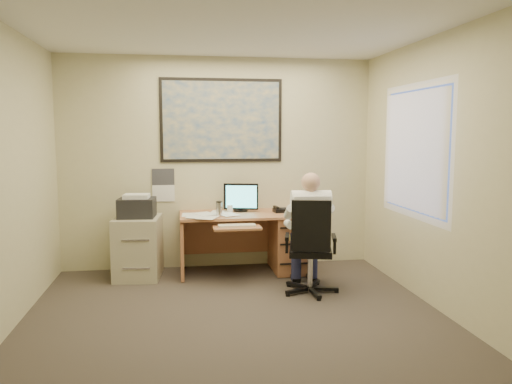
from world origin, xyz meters
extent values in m
cube|color=#3A332D|center=(0.00, 0.00, 0.00)|extent=(4.00, 4.50, 0.00)
cube|color=white|center=(0.00, 0.00, 2.70)|extent=(4.00, 4.50, 0.00)
cube|color=beige|center=(0.00, 2.25, 1.35)|extent=(4.00, 0.00, 2.70)
cube|color=beige|center=(0.00, -2.25, 1.35)|extent=(4.00, 0.00, 2.70)
cube|color=beige|center=(2.00, 0.00, 1.35)|extent=(0.00, 4.50, 2.70)
cube|color=#B0734B|center=(0.29, 1.88, 0.73)|extent=(1.60, 0.75, 0.03)
cube|color=#BA744C|center=(0.87, 1.88, 0.36)|extent=(0.45, 0.70, 0.70)
cube|color=#BA744C|center=(-0.49, 1.88, 0.36)|extent=(0.04, 0.70, 0.70)
cube|color=#BA744C|center=(0.29, 2.22, 0.45)|extent=(1.55, 0.03, 0.55)
cylinder|color=black|center=(0.26, 2.02, 0.76)|extent=(0.17, 0.17, 0.02)
cube|color=black|center=(0.26, 2.00, 0.94)|extent=(0.43, 0.14, 0.33)
cube|color=#5DF3FE|center=(0.26, 1.98, 0.94)|extent=(0.38, 0.10, 0.28)
cube|color=#B0734B|center=(0.14, 1.43, 0.66)|extent=(0.55, 0.30, 0.02)
cube|color=beige|center=(0.14, 1.43, 0.68)|extent=(0.43, 0.14, 0.02)
cube|color=black|center=(0.75, 1.89, 0.77)|extent=(0.20, 0.18, 0.05)
cylinder|color=silver|center=(-0.04, 1.70, 0.83)|extent=(0.08, 0.08, 0.17)
cylinder|color=white|center=(0.12, 2.00, 0.79)|extent=(0.07, 0.07, 0.09)
cube|color=white|center=(-0.16, 1.88, 0.76)|extent=(0.60, 0.56, 0.02)
cube|color=#1E4C93|center=(0.04, 2.23, 1.90)|extent=(1.56, 0.03, 1.06)
cube|color=white|center=(-0.71, 2.24, 1.08)|extent=(0.28, 0.01, 0.42)
cube|color=#B2AC8F|center=(-1.01, 1.87, 0.37)|extent=(0.58, 0.68, 0.74)
cube|color=black|center=(-1.01, 1.87, 0.85)|extent=(0.45, 0.40, 0.23)
cube|color=white|center=(-1.01, 1.85, 0.99)|extent=(0.31, 0.26, 0.05)
cylinder|color=silver|center=(0.89, 0.99, 0.24)|extent=(0.06, 0.06, 0.39)
cube|color=black|center=(0.89, 0.99, 0.46)|extent=(0.55, 0.55, 0.07)
cube|color=black|center=(0.95, 0.77, 0.78)|extent=(0.41, 0.16, 0.54)
camera|label=1|loc=(-0.51, -4.18, 1.75)|focal=35.00mm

